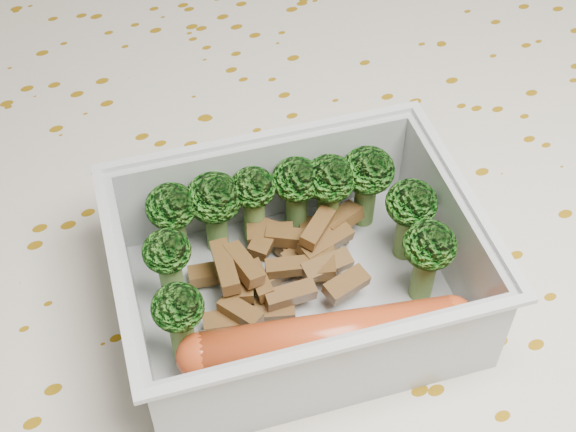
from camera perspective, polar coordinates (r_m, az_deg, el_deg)
name	(u,v)px	position (r m, az deg, el deg)	size (l,w,h in m)	color
dining_table	(293,322)	(0.57, 0.37, -7.54)	(1.40, 0.90, 0.75)	brown
tablecloth	(294,278)	(0.52, 0.40, -4.45)	(1.46, 0.96, 0.19)	silver
lunch_container	(297,280)	(0.45, 0.67, -4.54)	(0.22, 0.18, 0.07)	silver
broccoli_florets	(288,214)	(0.45, 0.03, 0.12)	(0.17, 0.12, 0.06)	#608C3F
meat_pile	(286,263)	(0.46, -0.16, -3.37)	(0.12, 0.07, 0.03)	brown
sausage	(329,338)	(0.42, 2.90, -8.63)	(0.15, 0.06, 0.03)	#CA461B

